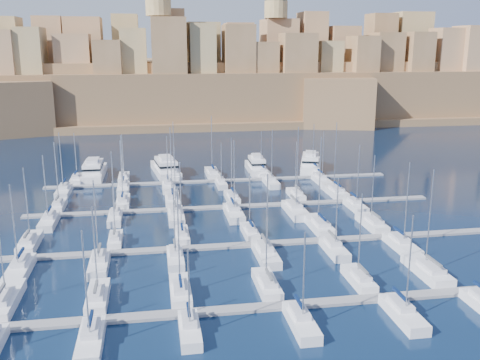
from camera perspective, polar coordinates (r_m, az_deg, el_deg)
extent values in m
plane|color=black|center=(101.28, 0.32, -4.58)|extent=(600.00, 600.00, 0.00)
cube|color=slate|center=(70.51, 5.11, -13.18)|extent=(84.00, 2.00, 0.40)
cube|color=slate|center=(90.11, 1.62, -6.87)|extent=(84.00, 2.00, 0.40)
cube|color=slate|center=(110.62, -0.55, -2.84)|extent=(84.00, 2.00, 0.40)
cube|color=slate|center=(131.61, -2.02, -0.08)|extent=(84.00, 2.00, 0.40)
cube|color=white|center=(76.56, -23.76, -11.79)|extent=(3.14, 10.46, 1.72)
cube|color=silver|center=(75.15, -24.05, -11.30)|extent=(2.20, 4.71, 0.70)
cylinder|color=#9EA0A8|center=(74.25, -24.23, -6.42)|extent=(0.18, 0.18, 13.15)
cube|color=#595B60|center=(74.27, -24.23, -10.73)|extent=(0.35, 4.19, 0.35)
cube|color=white|center=(73.73, -14.92, -12.07)|extent=(2.65, 8.84, 1.64)
cube|color=silver|center=(72.44, -15.05, -11.54)|extent=(1.86, 3.98, 0.70)
cylinder|color=#9EA0A8|center=(71.54, -15.23, -7.17)|extent=(0.18, 0.18, 11.52)
cube|color=#595B60|center=(71.60, -15.13, -10.93)|extent=(0.35, 3.54, 0.35)
cube|color=white|center=(73.41, -6.38, -11.77)|extent=(2.69, 8.96, 1.65)
cube|color=silver|center=(72.10, -6.37, -11.24)|extent=(1.88, 4.03, 0.70)
cylinder|color=#9EA0A8|center=(70.87, -6.57, -6.09)|extent=(0.18, 0.18, 13.49)
cube|color=#07173B|center=(71.25, -6.37, -10.63)|extent=(0.35, 3.58, 0.35)
cube|color=white|center=(74.80, 2.87, -11.18)|extent=(2.69, 8.95, 1.65)
cube|color=silver|center=(73.51, 3.03, -10.65)|extent=(1.88, 4.03, 0.70)
cylinder|color=#9EA0A8|center=(72.82, 2.85, -6.70)|extent=(0.18, 0.18, 10.51)
cube|color=#595B60|center=(72.68, 3.11, -10.04)|extent=(0.35, 3.58, 0.35)
cube|color=white|center=(78.16, 12.53, -10.38)|extent=(2.48, 8.27, 1.61)
cube|color=silver|center=(76.99, 12.81, -9.84)|extent=(1.74, 3.72, 0.70)
cylinder|color=#9EA0A8|center=(76.03, 12.69, -5.67)|extent=(0.18, 0.18, 11.72)
cube|color=#595B60|center=(76.23, 12.97, -9.24)|extent=(0.35, 3.31, 0.35)
cube|color=white|center=(83.56, 19.30, -9.17)|extent=(3.17, 10.56, 1.73)
cube|color=silver|center=(82.25, 19.72, -8.67)|extent=(2.22, 4.75, 0.70)
cylinder|color=#9EA0A8|center=(81.28, 19.58, -3.84)|extent=(0.18, 0.18, 14.26)
cube|color=#595B60|center=(81.44, 19.96, -8.12)|extent=(0.35, 4.22, 0.35)
cube|color=white|center=(64.13, -15.63, -16.33)|extent=(2.70, 8.99, 1.65)
cube|color=silver|center=(64.33, -15.62, -15.02)|extent=(1.89, 4.04, 0.70)
cylinder|color=#9EA0A8|center=(60.52, -16.12, -10.76)|extent=(0.18, 0.18, 12.45)
cube|color=#07173B|center=(64.23, -15.64, -14.01)|extent=(0.35, 3.59, 0.35)
cube|color=white|center=(64.24, -5.39, -15.80)|extent=(2.36, 7.88, 1.59)
cube|color=silver|center=(64.36, -5.47, -14.56)|extent=(1.66, 3.55, 0.70)
cylinder|color=#9EA0A8|center=(61.29, -5.48, -11.43)|extent=(0.18, 0.18, 9.61)
cube|color=#07173B|center=(64.22, -5.51, -13.57)|extent=(0.35, 3.15, 0.35)
cube|color=white|center=(65.89, 6.56, -14.99)|extent=(2.61, 8.69, 1.63)
cube|color=silver|center=(66.07, 6.38, -13.75)|extent=(1.82, 3.91, 0.70)
cylinder|color=#9EA0A8|center=(62.73, 6.83, -10.20)|extent=(0.18, 0.18, 10.81)
cube|color=#07173B|center=(65.96, 6.30, -12.77)|extent=(0.35, 3.48, 0.35)
cube|color=white|center=(70.12, 17.03, -13.65)|extent=(2.68, 8.92, 1.65)
cube|color=silver|center=(70.30, 16.77, -12.49)|extent=(1.87, 4.01, 0.70)
cylinder|color=#9EA0A8|center=(66.90, 17.62, -8.58)|extent=(0.18, 0.18, 12.13)
cube|color=#07173B|center=(70.21, 16.67, -11.56)|extent=(0.35, 3.57, 0.35)
cube|color=white|center=(96.11, -21.50, -6.32)|extent=(2.79, 9.30, 1.67)
cube|color=silver|center=(94.87, -21.67, -5.84)|extent=(1.95, 4.19, 0.70)
cylinder|color=#9EA0A8|center=(94.50, -21.81, -2.33)|extent=(0.18, 0.18, 12.00)
cube|color=#595B60|center=(94.11, -21.79, -5.33)|extent=(0.35, 3.72, 0.35)
cube|color=white|center=(93.18, -13.14, -6.34)|extent=(2.21, 7.38, 1.57)
cube|color=silver|center=(92.11, -13.21, -5.84)|extent=(1.55, 3.32, 0.70)
cylinder|color=#9EA0A8|center=(91.78, -13.32, -3.00)|extent=(0.18, 0.18, 9.56)
cube|color=#595B60|center=(91.41, -13.26, -5.30)|extent=(0.35, 2.95, 0.35)
cube|color=white|center=(93.28, -6.22, -6.01)|extent=(2.38, 7.93, 1.60)
cube|color=silver|center=(92.15, -6.21, -5.51)|extent=(1.67, 3.57, 0.70)
cylinder|color=#9EA0A8|center=(91.52, -6.35, -1.85)|extent=(0.18, 0.18, 12.27)
cube|color=#07173B|center=(91.43, -6.22, -4.97)|extent=(0.35, 3.17, 0.35)
cube|color=white|center=(94.50, 1.06, -5.66)|extent=(2.33, 7.75, 1.59)
cube|color=silver|center=(93.40, 1.15, -5.16)|extent=(1.63, 3.49, 0.70)
cylinder|color=#9EA0A8|center=(93.08, 1.04, -2.24)|extent=(0.18, 0.18, 9.93)
cube|color=#07173B|center=(92.70, 1.20, -4.62)|extent=(0.35, 3.10, 0.35)
cube|color=white|center=(98.77, 8.42, -4.89)|extent=(3.12, 10.42, 1.72)
cube|color=silver|center=(97.44, 8.63, -4.41)|extent=(2.19, 4.69, 0.70)
cylinder|color=#9EA0A8|center=(96.81, 8.51, 0.04)|extent=(0.18, 0.18, 15.53)
cube|color=#07173B|center=(96.65, 8.75, -3.92)|extent=(0.35, 4.17, 0.35)
cube|color=white|center=(101.84, 13.88, -4.58)|extent=(2.88, 9.61, 1.68)
cube|color=silver|center=(100.64, 14.13, -4.11)|extent=(2.02, 4.33, 0.70)
cylinder|color=#9EA0A8|center=(100.33, 14.00, -0.79)|extent=(0.18, 0.18, 12.01)
cube|color=#595B60|center=(99.90, 14.27, -3.62)|extent=(0.35, 3.84, 0.35)
cube|color=white|center=(85.44, -22.45, -8.96)|extent=(2.92, 9.75, 1.69)
cube|color=silver|center=(85.88, -22.38, -7.97)|extent=(2.05, 4.39, 0.70)
cylinder|color=#9EA0A8|center=(82.62, -22.97, -4.58)|extent=(0.18, 0.18, 12.37)
cube|color=#07173B|center=(85.95, -22.38, -7.20)|extent=(0.35, 3.90, 0.35)
cube|color=white|center=(83.78, -14.78, -8.79)|extent=(2.76, 9.20, 1.66)
cube|color=silver|center=(84.18, -14.78, -7.80)|extent=(1.93, 4.14, 0.70)
cylinder|color=#9EA0A8|center=(80.92, -15.12, -4.30)|extent=(0.18, 0.18, 12.44)
cube|color=#595B60|center=(84.23, -14.79, -7.03)|extent=(0.35, 3.68, 0.35)
cube|color=white|center=(83.83, -6.90, -8.40)|extent=(2.47, 8.22, 1.61)
cube|color=silver|center=(84.16, -6.95, -7.46)|extent=(1.73, 3.70, 0.70)
cylinder|color=#9EA0A8|center=(81.18, -7.02, -4.27)|extent=(0.18, 0.18, 11.40)
cube|color=#595B60|center=(84.17, -6.99, -6.70)|extent=(0.35, 3.29, 0.35)
cube|color=white|center=(84.71, 2.79, -8.04)|extent=(2.95, 9.83, 1.69)
cube|color=silver|center=(85.16, 2.66, -7.05)|extent=(2.06, 4.42, 0.70)
cylinder|color=#9EA0A8|center=(81.85, 2.92, -3.58)|extent=(0.18, 0.18, 12.42)
cube|color=#595B60|center=(85.24, 2.60, -6.27)|extent=(0.35, 3.93, 0.35)
cube|color=white|center=(88.17, 10.01, -7.35)|extent=(2.62, 8.73, 1.64)
cube|color=silver|center=(88.52, 9.86, -6.45)|extent=(1.83, 3.93, 0.70)
cylinder|color=#9EA0A8|center=(85.65, 10.29, -3.44)|extent=(0.18, 0.18, 11.24)
cube|color=#595B60|center=(88.55, 9.79, -5.72)|extent=(0.35, 3.49, 0.35)
cube|color=white|center=(92.17, 16.89, -6.79)|extent=(2.83, 9.45, 1.67)
cube|color=silver|center=(92.56, 16.69, -5.90)|extent=(1.98, 4.25, 0.70)
cylinder|color=#9EA0A8|center=(89.44, 17.37, -2.38)|extent=(0.18, 0.18, 13.38)
cube|color=#07173B|center=(92.62, 16.61, -5.20)|extent=(0.35, 3.78, 0.35)
cube|color=white|center=(115.76, -18.75, -2.69)|extent=(2.37, 7.91, 1.60)
cube|color=silver|center=(114.69, -18.86, -2.25)|extent=(1.66, 3.56, 0.70)
cylinder|color=#9EA0A8|center=(114.39, -19.00, 0.75)|extent=(0.18, 0.18, 12.49)
cube|color=#595B60|center=(114.04, -18.93, -1.80)|extent=(0.35, 3.17, 0.35)
cube|color=white|center=(114.73, -12.36, -2.39)|extent=(2.66, 8.86, 1.64)
cube|color=silver|center=(113.56, -12.41, -1.95)|extent=(1.86, 3.99, 0.70)
cylinder|color=#9EA0A8|center=(113.42, -12.53, 1.07)|extent=(0.18, 0.18, 12.36)
cube|color=#07173B|center=(112.85, -12.45, -1.49)|extent=(0.35, 3.55, 0.35)
cube|color=white|center=(115.15, -7.23, -2.09)|extent=(3.01, 10.03, 1.70)
cube|color=silver|center=(113.85, -7.23, -1.65)|extent=(2.11, 4.51, 0.70)
cylinder|color=#9EA0A8|center=(113.64, -7.37, 1.94)|extent=(0.18, 0.18, 14.64)
cube|color=#07173B|center=(113.09, -7.24, -1.21)|extent=(0.35, 4.01, 0.35)
cube|color=white|center=(115.52, -0.87, -1.94)|extent=(2.54, 8.46, 1.62)
cube|color=silver|center=(114.39, -0.81, -1.50)|extent=(1.78, 3.81, 0.70)
cylinder|color=#9EA0A8|center=(114.19, -0.91, 1.48)|extent=(0.18, 0.18, 12.32)
cube|color=#07173B|center=(113.71, -0.78, -1.05)|extent=(0.35, 3.39, 0.35)
cube|color=white|center=(118.26, 5.97, -1.64)|extent=(2.47, 8.22, 1.61)
cube|color=silver|center=(117.19, 6.09, -1.21)|extent=(1.73, 3.70, 0.70)
cylinder|color=#9EA0A8|center=(117.09, 5.99, 1.40)|extent=(0.18, 0.18, 11.09)
cube|color=#595B60|center=(116.53, 6.15, -0.76)|extent=(0.35, 3.29, 0.35)
cube|color=white|center=(122.06, 10.06, -1.26)|extent=(3.17, 10.58, 1.73)
cube|color=silver|center=(120.79, 10.24, -0.83)|extent=(2.22, 4.76, 0.70)
cylinder|color=#9EA0A8|center=(120.65, 10.14, 2.59)|extent=(0.18, 0.18, 14.80)
cube|color=#07173B|center=(120.04, 10.35, -0.41)|extent=(0.35, 4.23, 0.35)
cube|color=white|center=(105.89, -19.71, -4.30)|extent=(2.73, 9.10, 1.66)
cube|color=silver|center=(106.39, -19.68, -3.54)|extent=(1.91, 4.10, 0.70)
cylinder|color=#9EA0A8|center=(103.60, -20.06, -0.77)|extent=(0.18, 0.18, 12.04)
cube|color=#07173B|center=(106.52, -19.68, -2.93)|extent=(0.35, 3.64, 0.35)
cube|color=white|center=(104.69, -13.17, -4.04)|extent=(2.50, 8.34, 1.62)
cube|color=silver|center=(105.13, -13.18, -3.30)|extent=(1.75, 3.75, 0.70)
cylinder|color=#9EA0A8|center=(102.37, -13.41, -0.40)|extent=(0.18, 0.18, 12.34)
cube|color=#595B60|center=(105.23, -13.20, -2.69)|extent=(0.35, 3.34, 0.35)
cube|color=white|center=(103.69, -6.85, -3.91)|extent=(2.98, 9.95, 1.70)
cube|color=silver|center=(104.28, -6.89, -3.12)|extent=(2.09, 4.48, 0.70)
cylinder|color=#9EA0A8|center=(101.21, -6.95, -0.08)|extent=(0.18, 0.18, 12.85)
cube|color=#595B60|center=(104.45, -6.92, -2.49)|extent=(0.35, 3.98, 0.35)
cube|color=white|center=(104.62, -0.66, -3.64)|extent=(3.04, 10.13, 1.71)
cube|color=silver|center=(105.22, -0.75, -2.85)|extent=(2.13, 4.56, 0.70)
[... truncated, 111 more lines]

